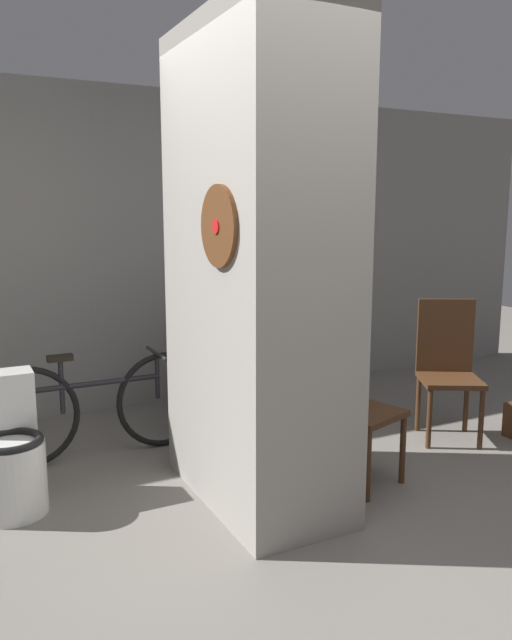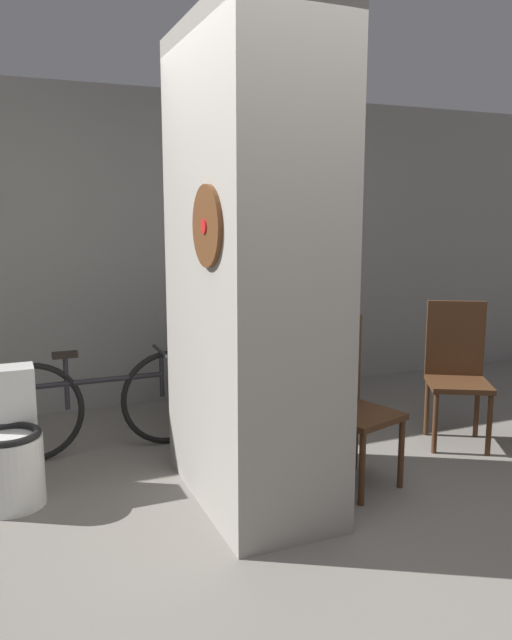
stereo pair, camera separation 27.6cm
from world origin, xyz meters
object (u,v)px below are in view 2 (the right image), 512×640
toilet (9,447)px  bottle_tall (271,289)px  bicycle (103,403)px  chair_near_pillar (349,397)px  chair_by_doorway (457,368)px

toilet → bottle_tall: 2.21m
toilet → bottle_tall: (1.94, 0.77, 0.72)m
toilet → bicycle: bearing=40.8°
toilet → chair_near_pillar: 1.97m
chair_near_pillar → bicycle: (-1.29, 1.03, -0.18)m
bicycle → bottle_tall: size_ratio=5.31×
chair_near_pillar → chair_by_doorway: same height
bottle_tall → bicycle: bearing=-169.6°
toilet → bottle_tall: bottle_tall is taller
chair_near_pillar → bicycle: 1.66m
chair_near_pillar → toilet: bearing=147.2°
bicycle → bottle_tall: 1.52m
toilet → chair_near_pillar: chair_near_pillar is taller
toilet → chair_near_pillar: bearing=-15.1°
toilet → chair_by_doorway: bearing=-4.0°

